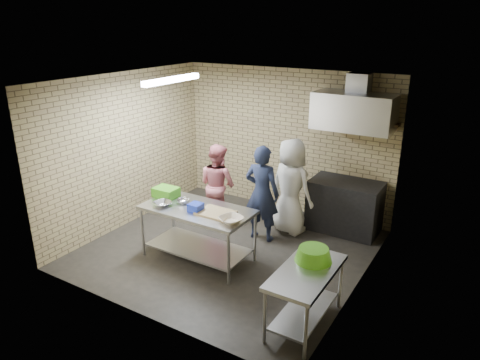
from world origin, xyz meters
name	(u,v)px	position (x,y,z in m)	size (l,w,h in m)	color
floor	(228,249)	(0.00, 0.00, 0.00)	(4.20, 4.20, 0.00)	black
ceiling	(227,80)	(0.00, 0.00, 2.70)	(4.20, 4.20, 0.00)	black
back_wall	(285,141)	(0.00, 2.00, 1.35)	(4.20, 0.06, 2.70)	#9E8A63
front_wall	(134,218)	(0.00, -2.00, 1.35)	(4.20, 0.06, 2.70)	#9E8A63
left_wall	(127,150)	(-2.10, 0.00, 1.35)	(0.06, 4.00, 2.70)	#9E8A63
right_wall	(364,197)	(2.10, 0.00, 1.35)	(0.06, 4.00, 2.70)	#9E8A63
prep_table	(198,233)	(-0.24, -0.47, 0.42)	(1.69, 0.84, 0.84)	#B5B7BD
side_counter	(305,297)	(1.80, -1.10, 0.38)	(0.60, 1.20, 0.75)	silver
stove	(345,206)	(1.35, 1.65, 0.45)	(1.20, 0.70, 0.90)	black
range_hood	(354,112)	(1.35, 1.70, 2.10)	(1.30, 0.60, 0.60)	silver
hood_duct	(359,83)	(1.35, 1.85, 2.55)	(0.35, 0.30, 0.30)	#A5A8AD
wall_shelf	(374,123)	(1.65, 1.89, 1.92)	(0.80, 0.20, 0.04)	#3F2B19
fluorescent_fixture	(172,80)	(-1.00, 0.00, 2.64)	(0.10, 1.25, 0.08)	white
green_crate	(166,192)	(-0.94, -0.35, 0.92)	(0.38, 0.28, 0.15)	#3F9A1C
blue_tub	(196,207)	(-0.19, -0.57, 0.91)	(0.19, 0.19, 0.12)	#1931BE
cutting_board	(216,213)	(0.11, -0.49, 0.86)	(0.52, 0.39, 0.03)	tan
mixing_bowl_a	(163,204)	(-0.74, -0.67, 0.88)	(0.26, 0.26, 0.06)	#B5B8BD
mixing_bowl_b	(183,201)	(-0.54, -0.42, 0.88)	(0.20, 0.20, 0.06)	silver
ceramic_bowl	(231,220)	(0.46, -0.62, 0.88)	(0.32, 0.32, 0.08)	beige
green_basin	(313,254)	(1.78, -0.85, 0.83)	(0.46, 0.46, 0.17)	#59C626
bottle_red	(360,114)	(1.40, 1.89, 2.03)	(0.07, 0.07, 0.18)	#B22619
bottle_green	(384,118)	(1.80, 1.89, 2.02)	(0.06, 0.06, 0.15)	green
man_navy	(262,193)	(0.27, 0.62, 0.82)	(0.60, 0.39, 1.64)	#151836
woman_pink	(218,185)	(-0.70, 0.75, 0.74)	(0.72, 0.56, 1.48)	#CB6B76
woman_white	(291,187)	(0.56, 1.11, 0.83)	(0.82, 0.53, 1.67)	silver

